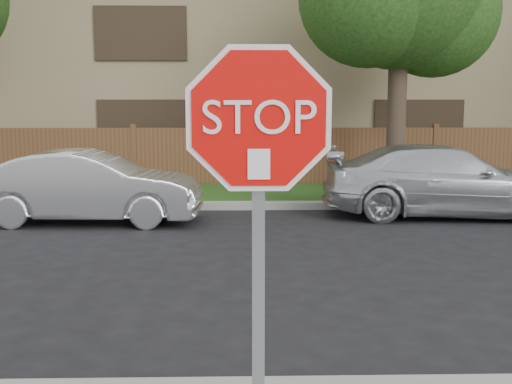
{
  "coord_description": "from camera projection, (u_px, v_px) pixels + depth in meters",
  "views": [
    {
      "loc": [
        -1.14,
        -4.44,
        2.22
      ],
      "look_at": [
        -1.06,
        -0.9,
        1.7
      ],
      "focal_mm": 42.0,
      "sensor_mm": 36.0,
      "label": 1
    }
  ],
  "objects": [
    {
      "name": "sedan_left",
      "position": [
        90.0,
        187.0,
        11.23
      ],
      "size": [
        4.18,
        1.59,
        1.36
      ],
      "primitive_type": "imported",
      "rotation": [
        0.0,
        0.0,
        1.53
      ],
      "color": "silver",
      "rests_on": "ground"
    },
    {
      "name": "far_curb",
      "position": [
        296.0,
        205.0,
        12.79
      ],
      "size": [
        70.0,
        0.3,
        0.15
      ],
      "primitive_type": "cube",
      "color": "gray",
      "rests_on": "ground"
    },
    {
      "name": "fence",
      "position": [
        285.0,
        158.0,
        15.9
      ],
      "size": [
        70.0,
        0.12,
        1.6
      ],
      "primitive_type": "cube",
      "color": "brown",
      "rests_on": "ground"
    },
    {
      "name": "grass_strip",
      "position": [
        290.0,
        194.0,
        14.43
      ],
      "size": [
        70.0,
        3.0,
        0.12
      ],
      "primitive_type": "cube",
      "color": "#1E4714",
      "rests_on": "ground"
    },
    {
      "name": "stop_sign",
      "position": [
        259.0,
        183.0,
        2.99
      ],
      "size": [
        1.01,
        0.13,
        2.55
      ],
      "color": "gray",
      "rests_on": "sidewalk_near"
    },
    {
      "name": "apartment_building",
      "position": [
        275.0,
        67.0,
        21.04
      ],
      "size": [
        35.2,
        9.2,
        7.2
      ],
      "color": "#95855C",
      "rests_on": "ground"
    },
    {
      "name": "sedan_right",
      "position": [
        445.0,
        181.0,
        11.91
      ],
      "size": [
        5.0,
        2.3,
        1.42
      ],
      "primitive_type": "imported",
      "rotation": [
        0.0,
        0.0,
        1.51
      ],
      "color": "silver",
      "rests_on": "ground"
    }
  ]
}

